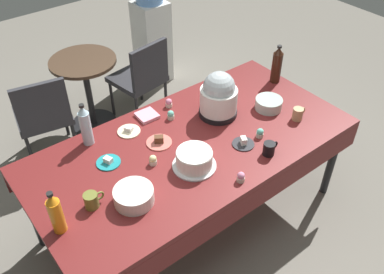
% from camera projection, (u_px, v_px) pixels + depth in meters
% --- Properties ---
extents(ground, '(9.00, 9.00, 0.00)m').
position_uv_depth(ground, '(192.00, 215.00, 3.26)').
color(ground, slate).
extents(potluck_table, '(2.20, 1.10, 0.75)m').
position_uv_depth(potluck_table, '(192.00, 150.00, 2.82)').
color(potluck_table, maroon).
rests_on(potluck_table, ground).
extents(frosted_layer_cake, '(0.28, 0.28, 0.12)m').
position_uv_depth(frosted_layer_cake, '(194.00, 159.00, 2.57)').
color(frosted_layer_cake, silver).
rests_on(frosted_layer_cake, potluck_table).
extents(slow_cooker, '(0.28, 0.28, 0.35)m').
position_uv_depth(slow_cooker, '(219.00, 96.00, 2.92)').
color(slow_cooker, black).
rests_on(slow_cooker, potluck_table).
extents(glass_salad_bowl, '(0.20, 0.20, 0.08)m').
position_uv_depth(glass_salad_bowl, '(269.00, 104.00, 3.06)').
color(glass_salad_bowl, '#B2C6BC').
rests_on(glass_salad_bowl, potluck_table).
extents(ceramic_snack_bowl, '(0.23, 0.23, 0.09)m').
position_uv_depth(ceramic_snack_bowl, '(134.00, 196.00, 2.36)').
color(ceramic_snack_bowl, silver).
rests_on(ceramic_snack_bowl, potluck_table).
extents(dessert_plate_charcoal, '(0.15, 0.15, 0.06)m').
position_uv_depth(dessert_plate_charcoal, '(243.00, 143.00, 2.76)').
color(dessert_plate_charcoal, '#2D2D33').
rests_on(dessert_plate_charcoal, potluck_table).
extents(dessert_plate_cream, '(0.16, 0.16, 0.04)m').
position_uv_depth(dessert_plate_cream, '(129.00, 131.00, 2.87)').
color(dessert_plate_cream, beige).
rests_on(dessert_plate_cream, potluck_table).
extents(dessert_plate_coral, '(0.17, 0.17, 0.06)m').
position_uv_depth(dessert_plate_coral, '(159.00, 141.00, 2.77)').
color(dessert_plate_coral, '#E07266').
rests_on(dessert_plate_coral, potluck_table).
extents(dessert_plate_teal, '(0.16, 0.16, 0.04)m').
position_uv_depth(dessert_plate_teal, '(108.00, 162.00, 2.63)').
color(dessert_plate_teal, teal).
rests_on(dessert_plate_teal, potluck_table).
extents(dessert_plate_sage, '(0.17, 0.17, 0.05)m').
position_uv_depth(dessert_plate_sage, '(224.00, 87.00, 3.28)').
color(dessert_plate_sage, '#8CA87F').
rests_on(dessert_plate_sage, potluck_table).
extents(cupcake_berry, '(0.05, 0.05, 0.07)m').
position_uv_depth(cupcake_berry, '(169.00, 103.00, 3.08)').
color(cupcake_berry, beige).
rests_on(cupcake_berry, potluck_table).
extents(cupcake_mint, '(0.05, 0.05, 0.07)m').
position_uv_depth(cupcake_mint, '(260.00, 133.00, 2.81)').
color(cupcake_mint, beige).
rests_on(cupcake_mint, potluck_table).
extents(cupcake_cocoa, '(0.05, 0.05, 0.07)m').
position_uv_depth(cupcake_cocoa, '(153.00, 160.00, 2.61)').
color(cupcake_cocoa, beige).
rests_on(cupcake_cocoa, potluck_table).
extents(cupcake_lemon, '(0.05, 0.05, 0.07)m').
position_uv_depth(cupcake_lemon, '(171.00, 115.00, 2.97)').
color(cupcake_lemon, beige).
rests_on(cupcake_lemon, potluck_table).
extents(cupcake_vanilla, '(0.05, 0.05, 0.07)m').
position_uv_depth(cupcake_vanilla, '(241.00, 177.00, 2.49)').
color(cupcake_vanilla, beige).
rests_on(cupcake_vanilla, potluck_table).
extents(soda_bottle_cola, '(0.08, 0.08, 0.32)m').
position_uv_depth(soda_bottle_cola, '(277.00, 65.00, 3.28)').
color(soda_bottle_cola, '#33190F').
rests_on(soda_bottle_cola, potluck_table).
extents(soda_bottle_water, '(0.07, 0.07, 0.31)m').
position_uv_depth(soda_bottle_water, '(86.00, 126.00, 2.69)').
color(soda_bottle_water, silver).
rests_on(soda_bottle_water, potluck_table).
extents(soda_bottle_orange_juice, '(0.07, 0.07, 0.29)m').
position_uv_depth(soda_bottle_orange_juice, '(56.00, 213.00, 2.15)').
color(soda_bottle_orange_juice, orange).
rests_on(soda_bottle_orange_juice, potluck_table).
extents(coffee_mug_olive, '(0.12, 0.08, 0.09)m').
position_uv_depth(coffee_mug_olive, '(92.00, 200.00, 2.33)').
color(coffee_mug_olive, olive).
rests_on(coffee_mug_olive, potluck_table).
extents(coffee_mug_tan, '(0.12, 0.07, 0.09)m').
position_uv_depth(coffee_mug_tan, '(298.00, 114.00, 2.95)').
color(coffee_mug_tan, tan).
rests_on(coffee_mug_tan, potluck_table).
extents(coffee_mug_black, '(0.12, 0.08, 0.09)m').
position_uv_depth(coffee_mug_black, '(269.00, 149.00, 2.67)').
color(coffee_mug_black, black).
rests_on(coffee_mug_black, potluck_table).
extents(paper_napkin_stack, '(0.14, 0.14, 0.02)m').
position_uv_depth(paper_napkin_stack, '(147.00, 115.00, 3.00)').
color(paper_napkin_stack, pink).
rests_on(paper_napkin_stack, potluck_table).
extents(maroon_chair_left, '(0.51, 0.51, 0.85)m').
position_uv_depth(maroon_chair_left, '(43.00, 114.00, 3.47)').
color(maroon_chair_left, '#333338').
rests_on(maroon_chair_left, ground).
extents(maroon_chair_right, '(0.51, 0.51, 0.85)m').
position_uv_depth(maroon_chair_right, '(142.00, 76.00, 3.93)').
color(maroon_chair_right, '#333338').
rests_on(maroon_chair_right, ground).
extents(round_cafe_table, '(0.60, 0.60, 0.72)m').
position_uv_depth(round_cafe_table, '(86.00, 81.00, 3.84)').
color(round_cafe_table, '#473323').
rests_on(round_cafe_table, ground).
extents(water_cooler, '(0.32, 0.32, 1.24)m').
position_uv_depth(water_cooler, '(151.00, 30.00, 4.44)').
color(water_cooler, silver).
rests_on(water_cooler, ground).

